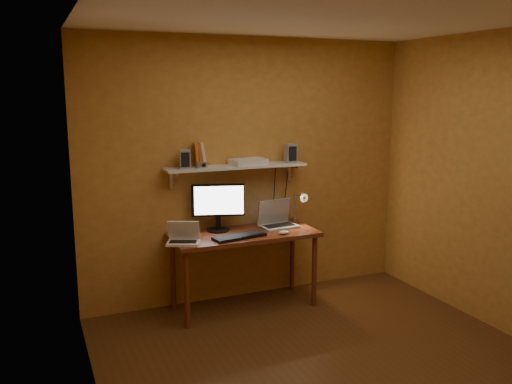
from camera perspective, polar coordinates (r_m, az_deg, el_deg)
name	(u,v)px	position (r m, az deg, el deg)	size (l,w,h in m)	color
room	(332,200)	(4.01, 7.99, -0.80)	(3.44, 3.24, 2.64)	#4F2D14
desk	(244,241)	(5.20, -1.28, -5.22)	(1.40, 0.60, 0.75)	brown
wall_shelf	(236,167)	(5.23, -2.09, 2.66)	(1.40, 0.25, 0.21)	silver
monitor	(218,205)	(5.20, -4.01, -1.34)	(0.50, 0.27, 0.46)	black
laptop	(277,219)	(5.40, 2.18, -2.90)	(0.38, 0.30, 0.27)	gray
netbook	(183,237)	(4.86, -7.66, -4.73)	(0.34, 0.29, 0.20)	silver
keyboard	(239,236)	(5.00, -1.77, -4.69)	(0.50, 0.17, 0.03)	black
mouse	(284,232)	(5.13, 2.96, -4.27)	(0.10, 0.06, 0.03)	silver
desk_lamp	(300,203)	(5.51, 4.62, -1.19)	(0.09, 0.23, 0.38)	silver
speaker_left	(185,159)	(5.04, -7.49, 3.45)	(0.10, 0.10, 0.17)	gray
speaker_right	(291,153)	(5.44, 3.65, 4.11)	(0.10, 0.10, 0.19)	gray
books	(200,155)	(5.13, -5.93, 3.90)	(0.14, 0.16, 0.23)	#B8621A
shelf_camera	(203,165)	(5.05, -5.64, 2.85)	(0.11, 0.06, 0.06)	silver
router	(248,162)	(5.27, -0.83, 3.21)	(0.34, 0.22, 0.06)	silver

